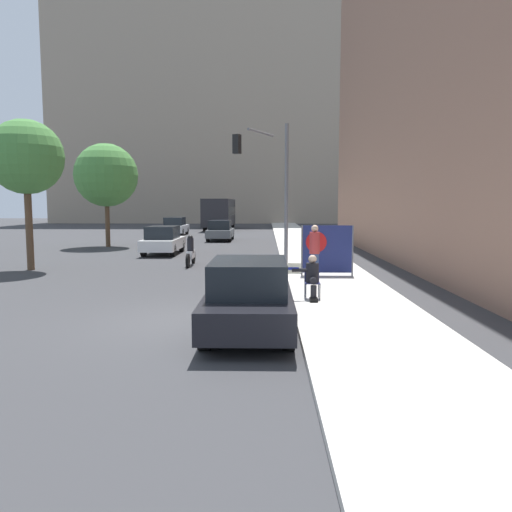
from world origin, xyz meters
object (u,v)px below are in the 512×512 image
car_on_road_nearest (163,240)px  car_on_road_midblock (220,231)px  traffic_light_pole (268,171)px  street_tree_near_curb (26,158)px  motorcycle_on_road (191,253)px  seated_protester (312,276)px  car_on_road_distant (175,226)px  protest_banner (327,249)px  street_tree_midblock (106,175)px  jogger_on_sidewalk (315,252)px  city_bus_on_road (220,212)px  parked_car_curbside (249,297)px

car_on_road_nearest → car_on_road_midblock: car_on_road_nearest is taller
traffic_light_pole → street_tree_near_curb: bearing=-168.1°
car_on_road_midblock → motorcycle_on_road: (0.08, -14.77, -0.17)m
seated_protester → street_tree_near_curb: bearing=154.8°
car_on_road_distant → car_on_road_nearest: bearing=-81.8°
traffic_light_pole → protest_banner: bearing=-63.7°
protest_banner → street_tree_midblock: (-11.99, 13.14, 3.33)m
jogger_on_sidewalk → street_tree_near_curb: street_tree_near_curb is taller
protest_banner → city_bus_on_road: 34.59m
city_bus_on_road → street_tree_near_curb: 32.12m
car_on_road_midblock → street_tree_near_curb: 17.79m
seated_protester → city_bus_on_road: 38.76m
traffic_light_pole → street_tree_midblock: 13.34m
seated_protester → car_on_road_midblock: size_ratio=0.28×
protest_banner → car_on_road_midblock: bearing=106.5°
jogger_on_sidewalk → motorcycle_on_road: (-4.85, 4.91, -0.52)m
protest_banner → car_on_road_distant: 26.41m
seated_protester → motorcycle_on_road: size_ratio=0.54×
protest_banner → street_tree_near_curb: bearing=169.3°
city_bus_on_road → street_tree_midblock: size_ratio=1.65×
street_tree_midblock → protest_banner: bearing=-47.6°
seated_protester → jogger_on_sidewalk: jogger_on_sidewalk is taller
car_on_road_distant → city_bus_on_road: bearing=72.8°
protest_banner → street_tree_near_curb: (-11.64, 2.19, 3.40)m
traffic_light_pole → city_bus_on_road: 30.14m
protest_banner → car_on_road_midblock: (-5.48, 18.46, -0.34)m
jogger_on_sidewalk → car_on_road_midblock: size_ratio=0.43×
street_tree_midblock → traffic_light_pole: bearing=-42.0°
city_bus_on_road → street_tree_midblock: street_tree_midblock is taller
jogger_on_sidewalk → parked_car_curbside: bearing=96.4°
protest_banner → car_on_road_midblock: size_ratio=0.43×
traffic_light_pole → car_on_road_nearest: bearing=141.5°
car_on_road_nearest → car_on_road_midblock: bearing=77.9°
motorcycle_on_road → street_tree_midblock: (-6.59, 9.44, 3.83)m
city_bus_on_road → street_tree_near_curb: (-4.66, -31.67, 2.66)m
jogger_on_sidewalk → traffic_light_pole: 6.38m
street_tree_near_curb → car_on_road_midblock: bearing=69.3°
parked_car_curbside → car_on_road_midblock: parked_car_curbside is taller
city_bus_on_road → motorcycle_on_road: bearing=-87.0°
jogger_on_sidewalk → car_on_road_nearest: 12.08m
jogger_on_sidewalk → protest_banner: 1.33m
jogger_on_sidewalk → car_on_road_nearest: size_ratio=0.45×
parked_car_curbside → street_tree_midblock: street_tree_midblock is taller
parked_car_curbside → city_bus_on_road: 41.54m
protest_banner → car_on_road_nearest: protest_banner is taller
street_tree_near_curb → motorcycle_on_road: bearing=13.5°
seated_protester → street_tree_near_curb: 13.12m
jogger_on_sidewalk → parked_car_curbside: size_ratio=0.43×
car_on_road_distant → motorcycle_on_road: (4.48, -20.80, -0.19)m
parked_car_curbside → motorcycle_on_road: parked_car_curbside is taller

